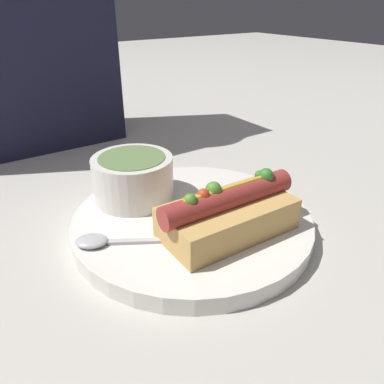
# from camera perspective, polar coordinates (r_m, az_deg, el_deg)

# --- Properties ---
(ground_plane) EXTENTS (4.00, 4.00, 0.00)m
(ground_plane) POSITION_cam_1_polar(r_m,az_deg,el_deg) (0.46, 0.00, -5.61)
(ground_plane) COLOR #BCB7AD
(dinner_plate) EXTENTS (0.28, 0.28, 0.02)m
(dinner_plate) POSITION_cam_1_polar(r_m,az_deg,el_deg) (0.45, 0.00, -4.55)
(dinner_plate) COLOR white
(dinner_plate) RESTS_ON ground_plane
(hot_dog) EXTENTS (0.16, 0.08, 0.06)m
(hot_dog) POSITION_cam_1_polar(r_m,az_deg,el_deg) (0.41, 5.51, -3.18)
(hot_dog) COLOR tan
(hot_dog) RESTS_ON dinner_plate
(soup_bowl) EXTENTS (0.10, 0.10, 0.06)m
(soup_bowl) POSITION_cam_1_polar(r_m,az_deg,el_deg) (0.48, -8.96, 2.40)
(soup_bowl) COLOR silver
(soup_bowl) RESTS_ON dinner_plate
(spoon) EXTENTS (0.14, 0.09, 0.01)m
(spoon) POSITION_cam_1_polar(r_m,az_deg,el_deg) (0.40, -12.13, -7.29)
(spoon) COLOR #B7B7BC
(spoon) RESTS_ON dinner_plate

